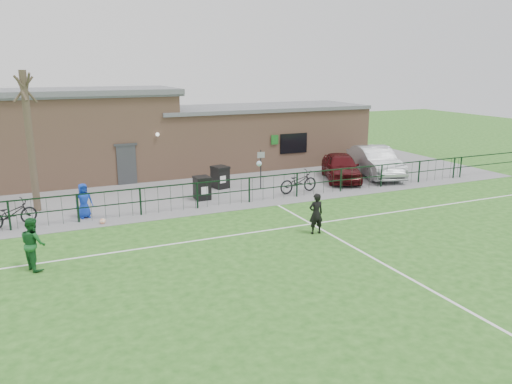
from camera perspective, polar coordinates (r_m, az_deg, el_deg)
name	(u,v)px	position (r m, az deg, el deg)	size (l,w,h in m)	color
ground	(321,268)	(15.97, 7.42, -8.58)	(90.00, 90.00, 0.00)	#265B1A
paving_strip	(194,180)	(27.83, -7.15, 1.36)	(34.00, 13.00, 0.02)	slate
pitch_line_touch	(231,206)	(22.60, -2.90, -1.59)	(28.00, 0.10, 0.01)	white
pitch_line_mid	(267,230)	(19.26, 1.22, -4.41)	(28.00, 0.10, 0.01)	white
pitch_line_perp	(373,258)	(17.03, 13.22, -7.35)	(0.10, 16.00, 0.01)	white
perimeter_fence	(229,192)	(22.62, -3.10, -0.01)	(28.00, 0.10, 1.20)	black
bare_tree	(30,143)	(23.21, -24.39, 5.14)	(0.30, 0.30, 6.00)	#433528
wheelie_bin_left	(202,189)	(23.66, -6.18, 0.37)	(0.66, 0.75, 1.00)	black
wheelie_bin_right	(220,178)	(25.79, -4.12, 1.62)	(0.69, 0.79, 1.05)	black
sign_post	(261,170)	(25.44, 0.54, 2.58)	(0.06, 0.06, 2.00)	black
car_maroon	(341,167)	(27.89, 9.68, 2.87)	(1.75, 4.34, 1.48)	#440C0F
car_silver	(375,162)	(29.29, 13.46, 3.40)	(1.76, 5.06, 1.67)	#979A9E
bicycle_c	(11,214)	(21.71, -26.17, -2.25)	(0.70, 2.00, 1.05)	black
bicycle_e	(298,182)	(24.84, 4.86, 1.18)	(0.73, 2.10, 1.10)	black
spectator_child	(84,201)	(21.79, -19.09, -0.95)	(0.71, 0.46, 1.46)	#1336B7
goalkeeper_kick	(314,212)	(18.87, 6.66, -2.28)	(1.41, 3.29, 2.35)	black
outfield_player	(33,244)	(16.92, -24.12, -5.41)	(0.81, 0.63, 1.67)	#195826
ball_ground	(103,221)	(20.90, -17.12, -3.21)	(0.24, 0.24, 0.24)	white
clubhouse	(163,135)	(30.07, -10.59, 6.47)	(24.25, 5.40, 4.96)	#AA7B5F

